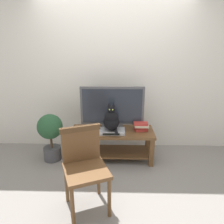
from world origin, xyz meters
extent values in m
plane|color=gray|center=(0.00, 0.00, 0.00)|extent=(12.00, 12.00, 0.00)
cube|color=silver|center=(0.00, 1.00, 1.40)|extent=(7.00, 0.12, 2.80)
cube|color=brown|center=(-0.02, 0.46, 0.47)|extent=(1.29, 0.52, 0.04)
cube|color=brown|center=(-0.62, 0.25, 0.22)|extent=(0.07, 0.07, 0.45)
cube|color=brown|center=(0.57, 0.25, 0.22)|extent=(0.07, 0.07, 0.45)
cube|color=brown|center=(-0.62, 0.67, 0.22)|extent=(0.07, 0.07, 0.45)
cube|color=brown|center=(0.57, 0.67, 0.22)|extent=(0.07, 0.07, 0.45)
cube|color=brown|center=(-0.02, 0.46, 0.12)|extent=(1.19, 0.44, 0.02)
cube|color=#4C4C51|center=(-0.02, 0.55, 0.50)|extent=(0.34, 0.20, 0.03)
cube|color=#4C4C51|center=(-0.02, 0.55, 0.54)|extent=(0.06, 0.04, 0.05)
cube|color=#4C4C51|center=(-0.02, 0.55, 0.87)|extent=(0.99, 0.05, 0.60)
cube|color=#232833|center=(-0.02, 0.52, 0.87)|extent=(0.92, 0.01, 0.53)
sphere|color=#2672F2|center=(0.45, 0.52, 0.58)|extent=(0.01, 0.01, 0.01)
cube|color=#ADADB2|center=(-0.03, 0.36, 0.52)|extent=(0.41, 0.22, 0.06)
cube|color=black|center=(-0.03, 0.24, 0.52)|extent=(0.25, 0.01, 0.03)
ellipsoid|color=black|center=(-0.03, 0.36, 0.67)|extent=(0.24, 0.29, 0.25)
ellipsoid|color=black|center=(-0.03, 0.32, 0.75)|extent=(0.20, 0.19, 0.22)
sphere|color=black|center=(-0.03, 0.31, 0.88)|extent=(0.11, 0.11, 0.11)
cone|color=black|center=(-0.06, 0.31, 0.95)|extent=(0.05, 0.05, 0.06)
cone|color=black|center=(0.00, 0.31, 0.95)|extent=(0.05, 0.05, 0.06)
sphere|color=#B2C64C|center=(-0.05, 0.26, 0.89)|extent=(0.02, 0.02, 0.02)
sphere|color=#B2C64C|center=(-0.01, 0.26, 0.89)|extent=(0.02, 0.02, 0.02)
cylinder|color=black|center=(0.04, 0.26, 0.57)|extent=(0.06, 0.24, 0.04)
cylinder|color=brown|center=(-0.38, -0.89, 0.23)|extent=(0.04, 0.04, 0.46)
cylinder|color=brown|center=(-0.02, -0.74, 0.23)|extent=(0.04, 0.04, 0.46)
cylinder|color=brown|center=(-0.52, -0.53, 0.23)|extent=(0.04, 0.04, 0.46)
cylinder|color=brown|center=(-0.17, -0.39, 0.23)|extent=(0.04, 0.04, 0.46)
cube|color=brown|center=(-0.27, -0.64, 0.48)|extent=(0.58, 0.58, 0.04)
cube|color=brown|center=(-0.35, -0.45, 0.71)|extent=(0.40, 0.19, 0.41)
cube|color=#4D331C|center=(-0.35, -0.45, 0.89)|extent=(0.43, 0.21, 0.06)
cube|color=#B2332D|center=(0.42, 0.47, 0.51)|extent=(0.21, 0.16, 0.04)
cube|color=#B2332D|center=(0.43, 0.47, 0.55)|extent=(0.18, 0.15, 0.03)
cube|color=beige|center=(0.43, 0.46, 0.58)|extent=(0.22, 0.17, 0.03)
cube|color=#B2332D|center=(0.42, 0.45, 0.61)|extent=(0.22, 0.13, 0.03)
cylinder|color=#47474C|center=(-0.98, 0.40, 0.11)|extent=(0.27, 0.27, 0.21)
cylinder|color=#332319|center=(-0.98, 0.40, 0.20)|extent=(0.25, 0.25, 0.02)
cylinder|color=#4C3823|center=(-0.98, 0.40, 0.31)|extent=(0.04, 0.04, 0.20)
sphere|color=#234C2D|center=(-0.98, 0.40, 0.57)|extent=(0.39, 0.39, 0.39)
camera|label=1|loc=(0.05, -2.49, 1.72)|focal=32.55mm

